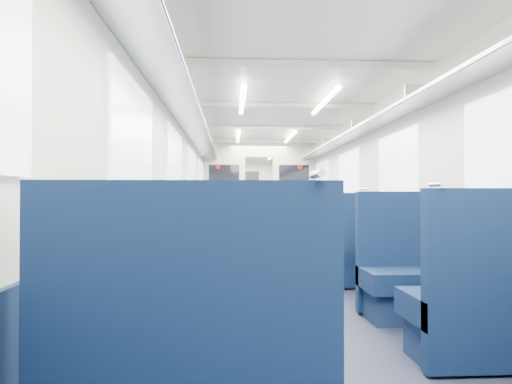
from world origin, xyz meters
name	(u,v)px	position (x,y,z in m)	size (l,w,h in m)	color
floor	(268,250)	(0.00, 0.00, 0.00)	(2.80, 18.00, 0.01)	black
ceiling	(268,125)	(0.00, 0.00, 2.35)	(2.80, 18.00, 0.01)	white
wall_left	(194,187)	(-1.40, 0.00, 1.18)	(0.02, 18.00, 2.35)	beige
dado_left	(194,231)	(-1.39, 0.00, 0.35)	(0.03, 17.90, 0.70)	#101E38
wall_right	(341,187)	(1.40, 0.00, 1.18)	(0.02, 18.00, 2.35)	beige
dado_right	(341,231)	(1.39, 0.00, 0.35)	(0.03, 17.90, 0.70)	#101E38
wall_far	(249,193)	(0.00, 9.00, 1.18)	(2.80, 0.02, 2.35)	beige
luggage_rack_left	(204,145)	(-1.21, 0.00, 1.97)	(0.36, 17.40, 0.18)	#B2B5BA
luggage_rack_right	(332,145)	(1.21, 0.00, 1.97)	(0.36, 17.40, 0.18)	#B2B5BA
windows	(270,173)	(0.00, -0.46, 1.42)	(2.78, 15.60, 0.75)	white
ceiling_fittings	(269,126)	(0.00, -0.26, 2.29)	(2.70, 16.06, 0.11)	beige
end_door	(249,197)	(0.00, 8.94, 1.00)	(0.75, 0.06, 2.00)	black
bulkhead	(259,188)	(0.00, 2.79, 1.23)	(2.80, 0.10, 2.35)	beige
seat_4	(206,320)	(-0.83, -6.01, 0.33)	(0.95, 0.52, 1.06)	#0E2043
seat_5	(494,310)	(0.83, -5.88, 0.33)	(0.95, 0.52, 1.06)	#0E2043
seat_6	(214,281)	(-0.83, -4.90, 0.33)	(0.95, 0.52, 1.06)	#0E2043
seat_7	(419,278)	(0.83, -4.83, 0.33)	(0.95, 0.52, 1.06)	#0E2043
seat_8	(218,260)	(-0.83, -3.74, 0.33)	(0.95, 0.52, 1.06)	#0E2043
seat_9	(370,257)	(0.83, -3.55, 0.33)	(0.95, 0.52, 1.06)	#0E2043
seat_10	(221,247)	(-0.83, -2.44, 0.33)	(0.95, 0.52, 1.06)	#0E2043
seat_11	(345,246)	(0.83, -2.47, 0.33)	(0.95, 0.52, 1.06)	#0E2043
seat_12	(223,239)	(-0.83, -1.36, 0.33)	(0.95, 0.52, 1.06)	#0E2043
seat_13	(328,239)	(0.83, -1.42, 0.33)	(0.95, 0.52, 1.06)	#0E2043
seat_14	(224,233)	(-0.83, -0.16, 0.33)	(0.95, 0.52, 1.06)	#0E2043
seat_15	(314,233)	(0.83, -0.20, 0.33)	(0.95, 0.52, 1.06)	#0E2043
seat_16	(225,229)	(-0.83, 0.90, 0.33)	(0.95, 0.52, 1.06)	#0E2043
seat_17	(305,229)	(0.83, 0.84, 0.33)	(0.95, 0.52, 1.06)	#0E2043
seat_18	(226,225)	(-0.83, 2.13, 0.33)	(0.95, 0.52, 1.06)	#0E2043
seat_19	(295,225)	(0.83, 2.18, 0.33)	(0.95, 0.52, 1.06)	#0E2043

